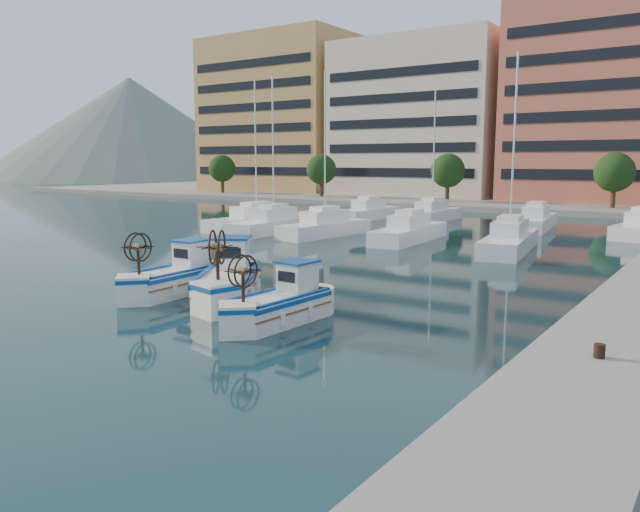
{
  "coord_description": "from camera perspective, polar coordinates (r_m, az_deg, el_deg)",
  "views": [
    {
      "loc": [
        15.32,
        -15.91,
        5.35
      ],
      "look_at": [
        1.1,
        4.84,
        1.5
      ],
      "focal_mm": 35.0,
      "sensor_mm": 36.0,
      "label": 1
    }
  ],
  "objects": [
    {
      "name": "hill_west",
      "position": [
        200.01,
        -16.68,
        6.82
      ],
      "size": [
        180.0,
        180.0,
        60.0
      ],
      "primitive_type": "cone",
      "color": "slate",
      "rests_on": "ground"
    },
    {
      "name": "ground",
      "position": [
        22.72,
        -9.27,
        -5.03
      ],
      "size": [
        300.0,
        300.0,
        0.0
      ],
      "primitive_type": "plane",
      "color": "#193C42",
      "rests_on": "ground"
    },
    {
      "name": "yacht_marina",
      "position": [
        47.64,
        11.3,
        2.73
      ],
      "size": [
        37.86,
        23.88,
        11.5
      ],
      "color": "white",
      "rests_on": "ground"
    },
    {
      "name": "fishing_boat_b",
      "position": [
        24.25,
        -8.34,
        -2.15
      ],
      "size": [
        4.09,
        4.89,
        2.99
      ],
      "rotation": [
        0.0,
        0.0,
        0.56
      ],
      "color": "white",
      "rests_on": "ground"
    },
    {
      "name": "fishing_boat_a",
      "position": [
        25.9,
        -13.14,
        -1.78
      ],
      "size": [
        1.91,
        4.34,
        2.68
      ],
      "rotation": [
        0.0,
        0.0,
        0.04
      ],
      "color": "white",
      "rests_on": "ground"
    },
    {
      "name": "fishing_boat_c",
      "position": [
        20.82,
        -3.69,
        -4.25
      ],
      "size": [
        1.83,
        4.07,
        2.51
      ],
      "rotation": [
        0.0,
        0.0,
        -0.05
      ],
      "color": "white",
      "rests_on": "ground"
    }
  ]
}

